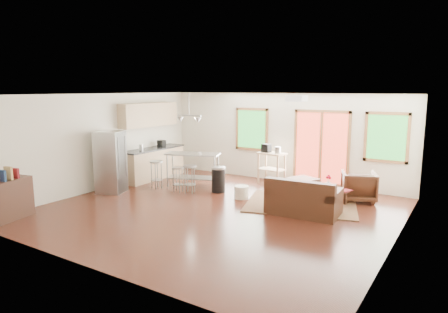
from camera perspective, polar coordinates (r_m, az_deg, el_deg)
The scene contains 29 objects.
floor at distance 9.13m, azimuth -1.02°, elevation -7.77°, with size 7.50×7.00×0.02m, color black.
ceiling at distance 8.71m, azimuth -1.07°, elevation 8.89°, with size 7.50×7.00×0.02m, color white.
back_wall at distance 11.89m, azimuth 8.32°, elevation 2.68°, with size 7.50×0.02×2.60m, color silver.
left_wall at distance 11.32m, azimuth -17.15°, elevation 2.00°, with size 0.02×7.00×2.60m, color silver.
right_wall at distance 7.48m, azimuth 23.78°, elevation -2.17°, with size 0.02×7.00×2.60m, color silver.
front_wall at distance 6.26m, azimuth -19.05°, elevation -4.06°, with size 7.50×0.02×2.60m, color silver.
window_left at distance 12.26m, azimuth 3.97°, elevation 3.91°, with size 1.10×0.05×1.30m.
french_doors at distance 11.44m, azimuth 13.69°, elevation 1.22°, with size 1.60×0.05×2.10m.
window_right at distance 10.97m, azimuth 22.21°, elevation 2.53°, with size 1.10×0.05×1.30m.
rug at distance 9.76m, azimuth 10.92°, elevation -6.66°, with size 2.53×1.95×0.03m, color #50663E.
loveseat at distance 8.94m, azimuth 11.22°, elevation -6.12°, with size 1.58×0.96×0.82m.
coffee_table at distance 9.92m, azimuth 14.59°, elevation -4.80°, with size 1.01×0.81×0.35m.
armchair at distance 10.33m, azimuth 18.70°, elevation -3.86°, with size 0.78×0.73×0.81m, color black.
ottoman at distance 10.61m, azimuth 11.17°, elevation -4.20°, with size 0.65×0.65×0.43m, color black.
pouf at distance 10.08m, azimuth 2.50°, elevation -5.11°, with size 0.36×0.36×0.32m, color silver.
vase at distance 9.77m, azimuth 14.69°, elevation -3.73°, with size 0.24×0.25×0.32m.
book at distance 9.65m, azimuth 16.49°, elevation -3.80°, with size 0.22×0.03×0.29m, color maroon.
cabinets at distance 12.35m, azimuth -10.24°, elevation 1.14°, with size 0.64×2.24×2.30m.
refrigerator at distance 10.95m, azimuth -15.86°, elevation -0.75°, with size 0.84×0.82×1.63m.
island at distance 11.24m, azimuth -4.48°, elevation -1.01°, with size 1.61×1.08×0.94m.
cup at distance 10.75m, azimuth -3.52°, elevation 0.43°, with size 0.11×0.09×0.11m, color white.
bar_stool_a at distance 11.15m, azimuth -9.64°, elevation -1.62°, with size 0.44×0.44×0.77m.
bar_stool_b at distance 10.67m, azimuth -6.61°, elevation -2.45°, with size 0.38×0.38×0.67m.
bar_stool_c at distance 10.54m, azimuth -4.93°, elevation -2.28°, with size 0.45×0.45×0.74m.
trash_can at distance 10.63m, azimuth -0.81°, elevation -3.28°, with size 0.48×0.48×0.68m.
kitchen_cart at distance 11.53m, azimuth 6.74°, elevation -0.08°, with size 0.81×0.58×1.15m.
bookshelf at distance 9.54m, azimuth -28.38°, elevation -5.34°, with size 0.57×1.03×1.14m.
ceiling_flush at distance 8.50m, azimuth 10.35°, elevation 8.18°, with size 0.35×0.35×0.12m, color white.
pendant_light at distance 11.07m, azimuth -5.01°, elevation 5.34°, with size 0.80×0.18×0.79m.
Camera 1 is at (4.80, -7.27, 2.73)m, focal length 32.00 mm.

